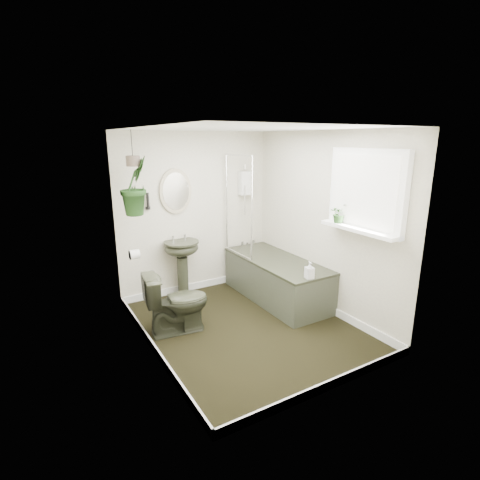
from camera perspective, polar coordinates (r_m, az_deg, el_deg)
floor at (r=4.65m, az=0.96°, el=-13.13°), size 2.30×2.80×0.02m
ceiling at (r=4.10m, az=1.11°, el=16.76°), size 2.30×2.80×0.02m
wall_back at (r=5.45m, az=-6.76°, el=4.01°), size 2.30×0.02×2.30m
wall_front at (r=3.17m, az=14.54°, el=-4.63°), size 2.30×0.02×2.30m
wall_left at (r=3.77m, az=-14.16°, el=-1.39°), size 0.02×2.80×2.30m
wall_right at (r=4.92m, az=12.64°, el=2.53°), size 0.02×2.80×2.30m
skirting at (r=4.63m, az=0.97°, el=-12.47°), size 2.30×2.80×0.10m
bathtub at (r=5.31m, az=5.55°, el=-5.92°), size 0.72×1.72×0.58m
bath_screen at (r=5.27m, az=-0.24°, el=5.16°), size 0.04×0.72×1.40m
shower_box at (r=5.69m, az=0.86°, el=8.66°), size 0.20×0.10×0.35m
oval_mirror at (r=5.24m, az=-9.76°, el=7.33°), size 0.46×0.03×0.62m
wall_sconce at (r=5.12m, az=-13.86°, el=5.80°), size 0.04×0.04×0.22m
toilet_roll_holder at (r=4.51m, az=-15.80°, el=-2.12°), size 0.11×0.11×0.11m
window_recess at (r=4.31m, az=18.70°, el=7.10°), size 0.08×1.00×0.90m
window_sill at (r=4.33m, az=17.63°, el=1.56°), size 0.18×1.00×0.04m
window_blinds at (r=4.27m, az=18.30°, el=7.07°), size 0.01×0.86×0.76m
toilet at (r=4.45m, az=-9.59°, el=-9.31°), size 0.77×0.50×0.74m
pedestal_sink at (r=5.38m, az=-8.74°, el=-4.37°), size 0.53×0.46×0.82m
sill_plant at (r=4.49m, az=14.83°, el=3.98°), size 0.24×0.22×0.23m
hanging_plant at (r=4.62m, az=-15.74°, el=7.96°), size 0.49×0.49×0.69m
soap_bottle at (r=4.54m, az=10.55°, el=-4.54°), size 0.11×0.11×0.21m
hanging_pot at (r=4.60m, az=-16.00°, el=11.50°), size 0.16×0.16×0.12m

